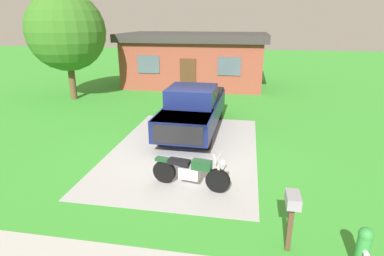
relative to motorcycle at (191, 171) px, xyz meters
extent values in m
plane|color=green|center=(-0.68, 2.52, -0.47)|extent=(80.00, 80.00, 0.00)
cube|color=#A8A8A8|center=(-0.68, 2.52, -0.47)|extent=(5.01, 7.64, 0.01)
cylinder|color=black|center=(0.75, -0.13, -0.14)|extent=(0.67, 0.23, 0.66)
cylinder|color=black|center=(-0.78, 0.14, -0.14)|extent=(0.67, 0.23, 0.66)
cube|color=silver|center=(-0.04, 0.01, -0.05)|extent=(0.60, 0.35, 0.32)
cube|color=#194723|center=(0.30, -0.05, 0.25)|extent=(0.56, 0.35, 0.24)
cube|color=black|center=(-0.34, 0.06, 0.23)|extent=(0.64, 0.38, 0.12)
cube|color=#194723|center=(-0.78, 0.14, 0.23)|extent=(0.51, 0.28, 0.08)
cylinder|color=silver|center=(0.75, -0.13, 0.23)|extent=(0.34, 0.12, 0.77)
cylinder|color=silver|center=(0.75, -0.13, 0.55)|extent=(0.16, 0.70, 0.04)
sphere|color=silver|center=(0.87, -0.15, 0.41)|extent=(0.16, 0.16, 0.16)
cylinder|color=black|center=(0.07, 2.83, -0.05)|extent=(0.32, 0.85, 0.84)
cylinder|color=black|center=(-1.57, 2.87, -0.05)|extent=(0.32, 0.85, 0.84)
cylinder|color=black|center=(0.14, 6.33, -0.05)|extent=(0.32, 0.85, 0.84)
cylinder|color=black|center=(-1.50, 6.37, -0.05)|extent=(0.32, 0.85, 0.84)
cube|color=#141E51|center=(-0.71, 4.65, 0.33)|extent=(2.11, 5.64, 0.80)
cube|color=#141E51|center=(-0.75, 2.80, 0.63)|extent=(1.94, 1.94, 0.20)
cube|color=#141E51|center=(-0.72, 4.25, 1.08)|extent=(1.84, 1.93, 0.70)
cube|color=#3F4C56|center=(-0.74, 3.45, 0.98)|extent=(1.70, 0.19, 0.60)
cube|color=black|center=(-0.68, 6.20, 0.58)|extent=(1.95, 2.44, 0.50)
cube|color=black|center=(-0.77, 1.87, 0.33)|extent=(1.70, 0.13, 0.64)
cylinder|color=#2D8C38|center=(3.60, -2.40, -0.12)|extent=(0.24, 0.24, 0.70)
sphere|color=#2D8C38|center=(3.60, -2.40, 0.27)|extent=(0.26, 0.26, 0.26)
cylinder|color=silver|center=(3.60, -2.26, -0.02)|extent=(0.10, 0.12, 0.10)
cylinder|color=silver|center=(3.60, -2.54, -0.02)|extent=(0.10, 0.12, 0.10)
cube|color=#4C3823|center=(2.34, -2.12, 0.08)|extent=(0.10, 0.10, 1.10)
cube|color=gray|center=(2.34, -2.12, 0.68)|extent=(0.26, 0.48, 0.22)
cylinder|color=brown|center=(-8.45, 8.83, 0.66)|extent=(0.36, 0.36, 2.27)
sphere|color=#366E22|center=(-8.45, 8.83, 3.27)|extent=(4.23, 4.23, 4.23)
cube|color=brown|center=(-2.26, 14.12, 1.03)|extent=(9.00, 5.00, 3.00)
cube|color=#383333|center=(-2.26, 14.12, 2.78)|extent=(9.60, 5.60, 0.50)
cube|color=#4C2D19|center=(-2.26, 11.59, 0.58)|extent=(1.00, 0.08, 2.10)
cube|color=#4C5966|center=(-4.78, 11.59, 1.23)|extent=(1.40, 0.06, 1.10)
cube|color=#4C5966|center=(0.26, 11.59, 1.23)|extent=(1.40, 0.06, 1.10)
camera|label=1|loc=(1.35, -7.53, 3.89)|focal=29.43mm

